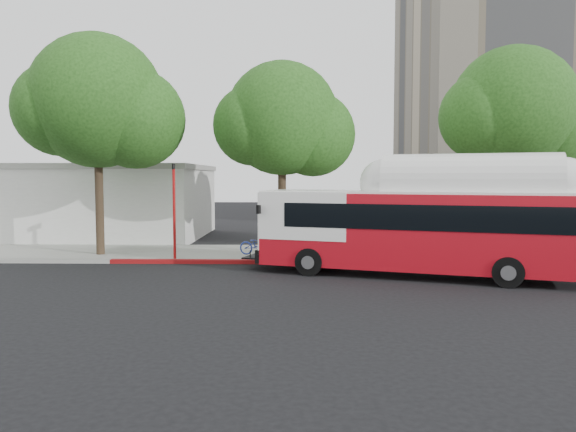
% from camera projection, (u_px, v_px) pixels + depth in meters
% --- Properties ---
extents(ground, '(120.00, 120.00, 0.00)m').
position_uv_depth(ground, '(306.00, 281.00, 19.07)').
color(ground, black).
rests_on(ground, ground).
extents(sidewalk, '(60.00, 5.00, 0.15)m').
position_uv_depth(sidewalk, '(304.00, 253.00, 25.54)').
color(sidewalk, gray).
rests_on(sidewalk, ground).
extents(curb_strip, '(60.00, 0.30, 0.15)m').
position_uv_depth(curb_strip, '(305.00, 262.00, 22.95)').
color(curb_strip, gray).
rests_on(curb_strip, ground).
extents(red_curb_segment, '(10.00, 0.32, 0.16)m').
position_uv_depth(red_curb_segment, '(232.00, 262.00, 23.02)').
color(red_curb_segment, maroon).
rests_on(red_curb_segment, ground).
extents(street_tree_left, '(6.67, 5.80, 9.74)m').
position_uv_depth(street_tree_left, '(108.00, 106.00, 24.33)').
color(street_tree_left, '#2D2116').
rests_on(street_tree_left, ground).
extents(street_tree_mid, '(5.75, 5.00, 8.62)m').
position_uv_depth(street_tree_mid, '(291.00, 123.00, 24.71)').
color(street_tree_mid, '#2D2116').
rests_on(street_tree_mid, ground).
extents(street_tree_right, '(6.21, 5.40, 9.18)m').
position_uv_depth(street_tree_right, '(523.00, 114.00, 24.27)').
color(street_tree_right, '#2D2116').
rests_on(street_tree_right, ground).
extents(apartment_tower, '(18.00, 18.00, 37.00)m').
position_uv_depth(apartment_tower, '(525.00, 3.00, 45.38)').
color(apartment_tower, tan).
rests_on(apartment_tower, ground).
extents(low_commercial_bldg, '(16.20, 10.20, 4.25)m').
position_uv_depth(low_commercial_bldg, '(67.00, 201.00, 33.18)').
color(low_commercial_bldg, silver).
rests_on(low_commercial_bldg, ground).
extents(transit_bus, '(11.87, 5.65, 3.49)m').
position_uv_depth(transit_bus, '(416.00, 231.00, 19.91)').
color(transit_bus, '#AE0C17').
rests_on(transit_bus, ground).
extents(signal_pole, '(0.12, 0.39, 4.10)m').
position_uv_depth(signal_pole, '(174.00, 212.00, 23.26)').
color(signal_pole, '#A31111').
rests_on(signal_pole, ground).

